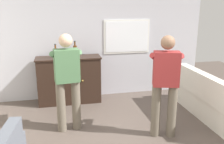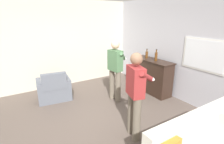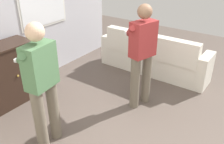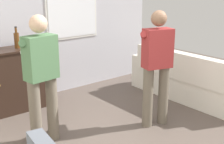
{
  "view_description": "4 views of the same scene",
  "coord_description": "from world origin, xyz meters",
  "px_view_note": "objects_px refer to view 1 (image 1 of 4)",
  "views": [
    {
      "loc": [
        -0.81,
        -3.02,
        2.15
      ],
      "look_at": [
        -0.06,
        0.41,
        1.17
      ],
      "focal_mm": 40.0,
      "sensor_mm": 36.0,
      "label": 1
    },
    {
      "loc": [
        3.09,
        -1.44,
        2.27
      ],
      "look_at": [
        0.14,
        0.4,
        1.16
      ],
      "focal_mm": 28.0,
      "sensor_mm": 36.0,
      "label": 2
    },
    {
      "loc": [
        -2.35,
        -1.19,
        2.43
      ],
      "look_at": [
        -0.09,
        0.4,
        1.01
      ],
      "focal_mm": 40.0,
      "sensor_mm": 36.0,
      "label": 3
    },
    {
      "loc": [
        -2.35,
        -2.42,
        2.08
      ],
      "look_at": [
        -0.1,
        0.34,
        1.02
      ],
      "focal_mm": 50.0,
      "sensor_mm": 36.0,
      "label": 4
    }
  ],
  "objects_px": {
    "couch": "(213,103)",
    "person_standing_left": "(67,78)",
    "sideboard_cabinet": "(69,80)",
    "bottle_liquor_amber": "(75,51)",
    "bottle_wine_green": "(56,52)",
    "person_standing_right": "(165,82)"
  },
  "relations": [
    {
      "from": "couch",
      "to": "bottle_wine_green",
      "type": "height_order",
      "value": "bottle_wine_green"
    },
    {
      "from": "couch",
      "to": "person_standing_right",
      "type": "xyz_separation_m",
      "value": [
        -1.15,
        -0.35,
        0.6
      ]
    },
    {
      "from": "sideboard_cabinet",
      "to": "person_standing_left",
      "type": "distance_m",
      "value": 1.34
    },
    {
      "from": "bottle_wine_green",
      "to": "bottle_liquor_amber",
      "type": "relative_size",
      "value": 0.85
    },
    {
      "from": "couch",
      "to": "bottle_liquor_amber",
      "type": "bearing_deg",
      "value": 149.1
    },
    {
      "from": "person_standing_left",
      "to": "person_standing_right",
      "type": "height_order",
      "value": "same"
    },
    {
      "from": "bottle_liquor_amber",
      "to": "person_standing_left",
      "type": "xyz_separation_m",
      "value": [
        -0.23,
        -1.26,
        -0.23
      ]
    },
    {
      "from": "sideboard_cabinet",
      "to": "bottle_wine_green",
      "type": "xyz_separation_m",
      "value": [
        -0.26,
        0.0,
        0.62
      ]
    },
    {
      "from": "person_standing_left",
      "to": "person_standing_right",
      "type": "distance_m",
      "value": 1.61
    },
    {
      "from": "couch",
      "to": "person_standing_left",
      "type": "relative_size",
      "value": 1.36
    },
    {
      "from": "couch",
      "to": "person_standing_right",
      "type": "relative_size",
      "value": 1.36
    },
    {
      "from": "couch",
      "to": "bottle_wine_green",
      "type": "bearing_deg",
      "value": 152.66
    },
    {
      "from": "sideboard_cabinet",
      "to": "bottle_liquor_amber",
      "type": "xyz_separation_m",
      "value": [
        0.15,
        -0.01,
        0.65
      ]
    },
    {
      "from": "bottle_liquor_amber",
      "to": "person_standing_right",
      "type": "bearing_deg",
      "value": -54.56
    },
    {
      "from": "person_standing_left",
      "to": "person_standing_right",
      "type": "xyz_separation_m",
      "value": [
        1.52,
        -0.54,
        0.0
      ]
    },
    {
      "from": "bottle_wine_green",
      "to": "person_standing_left",
      "type": "height_order",
      "value": "person_standing_left"
    },
    {
      "from": "couch",
      "to": "bottle_wine_green",
      "type": "distance_m",
      "value": 3.29
    },
    {
      "from": "person_standing_right",
      "to": "person_standing_left",
      "type": "bearing_deg",
      "value": 160.27
    },
    {
      "from": "sideboard_cabinet",
      "to": "bottle_liquor_amber",
      "type": "relative_size",
      "value": 4.03
    },
    {
      "from": "couch",
      "to": "person_standing_left",
      "type": "height_order",
      "value": "person_standing_left"
    },
    {
      "from": "couch",
      "to": "bottle_wine_green",
      "type": "relative_size",
      "value": 7.87
    },
    {
      "from": "sideboard_cabinet",
      "to": "person_standing_right",
      "type": "distance_m",
      "value": 2.35
    }
  ]
}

